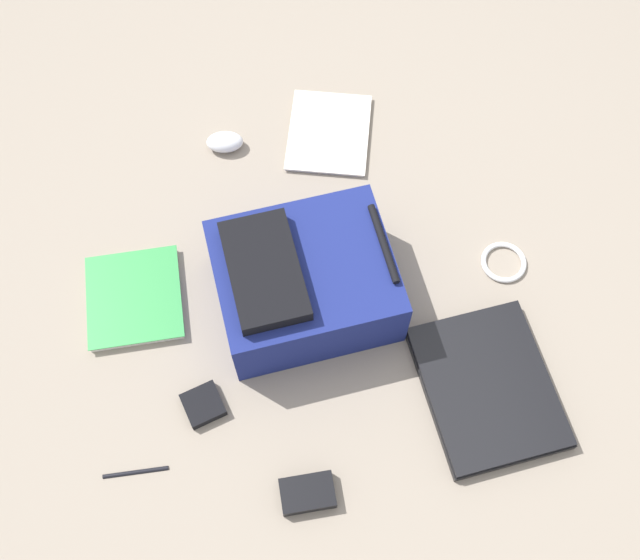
{
  "coord_description": "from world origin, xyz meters",
  "views": [
    {
      "loc": [
        0.73,
        -0.17,
        1.62
      ],
      "look_at": [
        -0.02,
        0.02,
        0.02
      ],
      "focal_mm": 42.88,
      "sensor_mm": 36.0,
      "label": 1
    }
  ],
  "objects_px": {
    "cable_coil": "(504,262)",
    "earbud_pouch": "(203,405)",
    "pen_black": "(135,472)",
    "computer_mouse": "(225,142)",
    "book_red": "(135,298)",
    "book_comic": "(329,133)",
    "laptop": "(488,386)",
    "backpack": "(303,281)",
    "power_brick": "(308,493)"
  },
  "relations": [
    {
      "from": "book_comic",
      "to": "computer_mouse",
      "type": "height_order",
      "value": "computer_mouse"
    },
    {
      "from": "book_comic",
      "to": "power_brick",
      "type": "height_order",
      "value": "power_brick"
    },
    {
      "from": "book_red",
      "to": "power_brick",
      "type": "bearing_deg",
      "value": 28.3
    },
    {
      "from": "computer_mouse",
      "to": "power_brick",
      "type": "relative_size",
      "value": 0.84
    },
    {
      "from": "cable_coil",
      "to": "pen_black",
      "type": "bearing_deg",
      "value": -73.15
    },
    {
      "from": "book_comic",
      "to": "earbud_pouch",
      "type": "xyz_separation_m",
      "value": [
        0.64,
        -0.44,
        0.01
      ]
    },
    {
      "from": "cable_coil",
      "to": "earbud_pouch",
      "type": "bearing_deg",
      "value": -77.13
    },
    {
      "from": "pen_black",
      "to": "laptop",
      "type": "bearing_deg",
      "value": 89.58
    },
    {
      "from": "earbud_pouch",
      "to": "pen_black",
      "type": "bearing_deg",
      "value": -57.24
    },
    {
      "from": "backpack",
      "to": "laptop",
      "type": "xyz_separation_m",
      "value": [
        0.31,
        0.34,
        -0.07
      ]
    },
    {
      "from": "cable_coil",
      "to": "earbud_pouch",
      "type": "xyz_separation_m",
      "value": [
        0.17,
        -0.76,
        0.01
      ]
    },
    {
      "from": "pen_black",
      "to": "book_comic",
      "type": "bearing_deg",
      "value": 140.67
    },
    {
      "from": "backpack",
      "to": "book_red",
      "type": "bearing_deg",
      "value": -103.28
    },
    {
      "from": "book_comic",
      "to": "pen_black",
      "type": "xyz_separation_m",
      "value": [
        0.74,
        -0.61,
        -0.0
      ]
    },
    {
      "from": "book_red",
      "to": "pen_black",
      "type": "distance_m",
      "value": 0.4
    },
    {
      "from": "laptop",
      "to": "earbud_pouch",
      "type": "bearing_deg",
      "value": -100.35
    },
    {
      "from": "backpack",
      "to": "power_brick",
      "type": "xyz_separation_m",
      "value": [
        0.44,
        -0.1,
        -0.07
      ]
    },
    {
      "from": "backpack",
      "to": "book_comic",
      "type": "bearing_deg",
      "value": 158.47
    },
    {
      "from": "laptop",
      "to": "earbud_pouch",
      "type": "xyz_separation_m",
      "value": [
        -0.11,
        -0.61,
        -0.0
      ]
    },
    {
      "from": "power_brick",
      "to": "computer_mouse",
      "type": "bearing_deg",
      "value": 179.88
    },
    {
      "from": "backpack",
      "to": "cable_coil",
      "type": "height_order",
      "value": "backpack"
    },
    {
      "from": "laptop",
      "to": "book_red",
      "type": "distance_m",
      "value": 0.83
    },
    {
      "from": "power_brick",
      "to": "backpack",
      "type": "bearing_deg",
      "value": 167.56
    },
    {
      "from": "backpack",
      "to": "book_comic",
      "type": "xyz_separation_m",
      "value": [
        -0.44,
        0.17,
        -0.08
      ]
    },
    {
      "from": "book_comic",
      "to": "pen_black",
      "type": "bearing_deg",
      "value": -39.33
    },
    {
      "from": "laptop",
      "to": "cable_coil",
      "type": "relative_size",
      "value": 3.25
    },
    {
      "from": "backpack",
      "to": "computer_mouse",
      "type": "height_order",
      "value": "backpack"
    },
    {
      "from": "backpack",
      "to": "book_comic",
      "type": "relative_size",
      "value": 1.26
    },
    {
      "from": "pen_black",
      "to": "earbud_pouch",
      "type": "bearing_deg",
      "value": 122.76
    },
    {
      "from": "laptop",
      "to": "computer_mouse",
      "type": "height_order",
      "value": "computer_mouse"
    },
    {
      "from": "book_comic",
      "to": "laptop",
      "type": "bearing_deg",
      "value": 12.58
    },
    {
      "from": "laptop",
      "to": "computer_mouse",
      "type": "xyz_separation_m",
      "value": [
        -0.78,
        -0.43,
        0.01
      ]
    },
    {
      "from": "computer_mouse",
      "to": "book_red",
      "type": "bearing_deg",
      "value": -26.75
    },
    {
      "from": "book_red",
      "to": "power_brick",
      "type": "height_order",
      "value": "power_brick"
    },
    {
      "from": "backpack",
      "to": "book_comic",
      "type": "height_order",
      "value": "backpack"
    },
    {
      "from": "book_red",
      "to": "cable_coil",
      "type": "relative_size",
      "value": 2.34
    },
    {
      "from": "pen_black",
      "to": "earbud_pouch",
      "type": "xyz_separation_m",
      "value": [
        -0.11,
        0.16,
        0.01
      ]
    },
    {
      "from": "backpack",
      "to": "cable_coil",
      "type": "relative_size",
      "value": 3.58
    },
    {
      "from": "book_red",
      "to": "cable_coil",
      "type": "distance_m",
      "value": 0.87
    },
    {
      "from": "laptop",
      "to": "book_comic",
      "type": "bearing_deg",
      "value": -167.42
    },
    {
      "from": "cable_coil",
      "to": "pen_black",
      "type": "relative_size",
      "value": 0.79
    },
    {
      "from": "earbud_pouch",
      "to": "power_brick",
      "type": "bearing_deg",
      "value": 36.35
    },
    {
      "from": "backpack",
      "to": "cable_coil",
      "type": "xyz_separation_m",
      "value": [
        0.03,
        0.48,
        -0.08
      ]
    },
    {
      "from": "computer_mouse",
      "to": "pen_black",
      "type": "height_order",
      "value": "computer_mouse"
    },
    {
      "from": "backpack",
      "to": "earbud_pouch",
      "type": "relative_size",
      "value": 4.83
    },
    {
      "from": "book_comic",
      "to": "power_brick",
      "type": "xyz_separation_m",
      "value": [
        0.88,
        -0.27,
        0.01
      ]
    },
    {
      "from": "cable_coil",
      "to": "power_brick",
      "type": "relative_size",
      "value": 0.97
    },
    {
      "from": "backpack",
      "to": "earbud_pouch",
      "type": "xyz_separation_m",
      "value": [
        0.2,
        -0.27,
        -0.08
      ]
    },
    {
      "from": "cable_coil",
      "to": "power_brick",
      "type": "distance_m",
      "value": 0.71
    },
    {
      "from": "computer_mouse",
      "to": "power_brick",
      "type": "distance_m",
      "value": 0.9
    }
  ]
}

